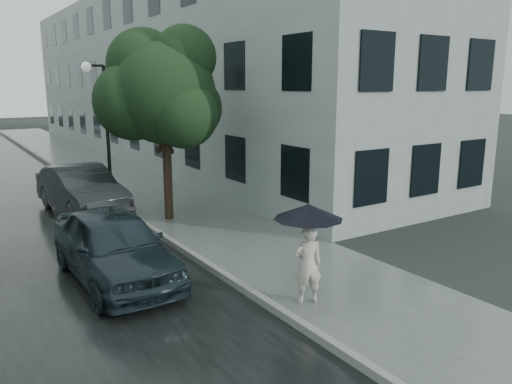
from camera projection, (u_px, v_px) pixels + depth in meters
ground at (308, 277)px, 10.67m from camera, size 120.00×120.00×0.00m
sidewalk at (130, 183)px, 20.64m from camera, size 3.50×60.00×0.01m
kerb_near at (85, 187)px, 19.65m from camera, size 0.15×60.00×0.15m
building_near at (170, 76)px, 28.61m from camera, size 7.02×36.00×9.00m
pedestrian at (308, 265)px, 9.25m from camera, size 0.63×0.52×1.50m
umbrella at (308, 212)px, 9.06m from camera, size 1.50×1.50×1.02m
street_tree at (163, 92)px, 14.57m from camera, size 3.90×3.54×5.72m
lamp_post at (102, 124)px, 16.61m from camera, size 0.85×0.32×4.74m
car_near at (114, 245)px, 10.38m from camera, size 1.84×4.39×1.48m
car_far at (82, 190)px, 15.77m from camera, size 1.99×4.69×1.50m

